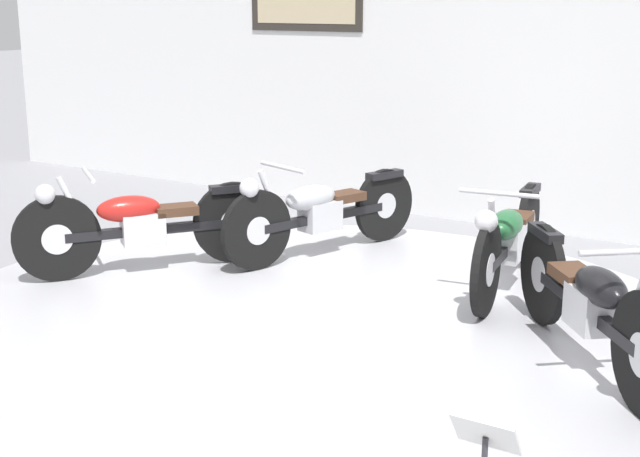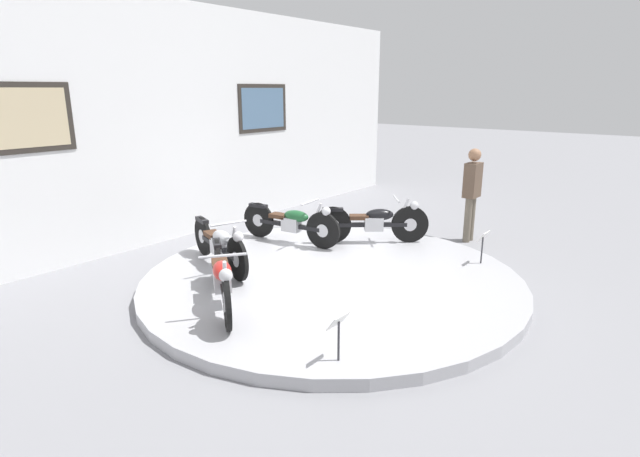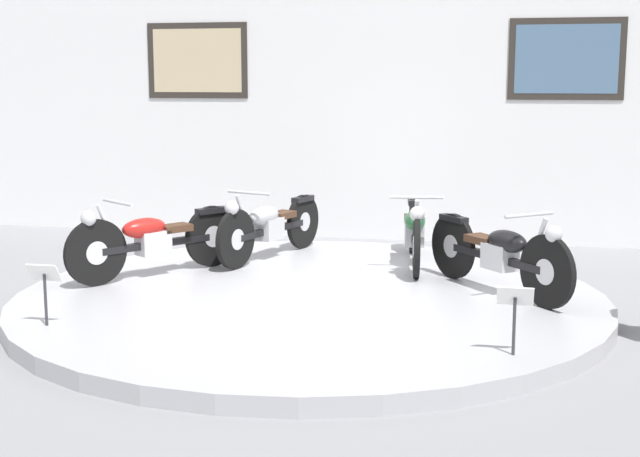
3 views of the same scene
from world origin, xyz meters
name	(u,v)px [view 1 (image 1 of 3)]	position (x,y,z in m)	size (l,w,h in m)	color
ground_plane	(300,350)	(0.00, 0.00, 0.00)	(60.00, 60.00, 0.00)	gray
display_platform	(300,340)	(0.00, 0.00, 0.07)	(5.44, 5.44, 0.15)	#ADADB2
back_wall	(527,4)	(0.00, 3.84, 2.14)	(14.00, 0.22, 4.27)	white
motorcycle_red	(142,222)	(-1.70, 0.39, 0.53)	(1.22, 1.65, 0.80)	black
motorcycle_silver	(320,210)	(-0.80, 1.50, 0.53)	(0.72, 1.90, 0.79)	black
motorcycle_green	(508,237)	(0.80, 1.50, 0.53)	(0.54, 1.97, 0.79)	black
motorcycle_black	(592,301)	(1.71, 0.40, 0.53)	(1.33, 1.56, 0.80)	black
info_placard_front_centre	(485,450)	(1.84, -1.49, 0.51)	(0.26, 0.11, 0.51)	#333338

